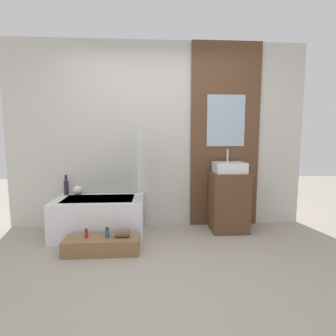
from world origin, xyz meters
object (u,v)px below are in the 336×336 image
Objects in this scene: bathtub at (100,217)px; vase_tall_dark at (66,187)px; bottle_soap_primary at (86,234)px; sink at (229,167)px; bottle_soap_secondary at (107,233)px; vase_round_light at (78,190)px; wooden_step_bench at (102,245)px.

bathtub is 0.65m from vase_tall_dark.
vase_tall_dark reaches higher than bottle_soap_primary.
sink reaches higher than bottle_soap_secondary.
bottle_soap_secondary is (-1.55, -0.63, -0.65)m from sink.
bottle_soap_primary is 0.23m from bottle_soap_secondary.
bathtub is at bearing -33.44° from vase_round_light.
bottle_soap_secondary is (0.51, -0.75, -0.33)m from vase_round_light.
vase_tall_dark is at bearing 119.63° from bottle_soap_primary.
bottle_soap_secondary is at bearing -0.00° from bottle_soap_primary.
bathtub is at bearing 103.07° from wooden_step_bench.
bottle_soap_secondary reaches higher than bottle_soap_primary.
bathtub is 0.50m from vase_round_light.
wooden_step_bench is 7.11× the size of bottle_soap_secondary.
bathtub is 1.38× the size of wooden_step_bench.
bathtub reaches higher than bottle_soap_primary.
bottle_soap_secondary reaches higher than wooden_step_bench.
bottle_soap_primary reaches higher than wooden_step_bench.
bottle_soap_primary is (-0.17, 0.00, 0.14)m from wooden_step_bench.
sink reaches higher than bottle_soap_primary.
bathtub is 8.64× the size of vase_round_light.
bathtub is 2.81× the size of sink.
wooden_step_bench is 1.90m from sink.
bathtub is 0.58m from wooden_step_bench.
bottle_soap_secondary is (0.19, -0.54, -0.02)m from bathtub.
sink is 3.49× the size of bottle_soap_secondary.
sink is at bearing 21.98° from bottle_soap_secondary.
vase_tall_dark reaches higher than bottle_soap_secondary.
sink is (1.61, 0.63, 0.79)m from wooden_step_bench.
sink is 3.84× the size of bottle_soap_primary.
vase_round_light reaches higher than bathtub.
bottle_soap_primary is (0.28, -0.75, -0.34)m from vase_round_light.
bathtub is at bearing -177.19° from sink.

